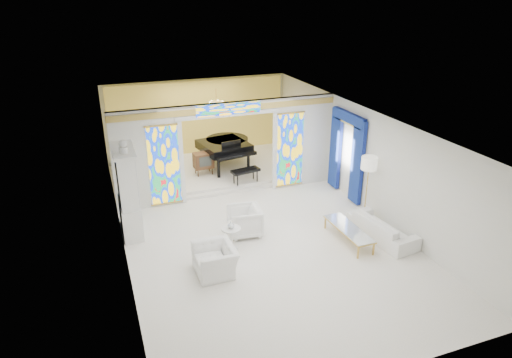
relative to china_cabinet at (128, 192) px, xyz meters
name	(u,v)px	position (x,y,z in m)	size (l,w,h in m)	color
floor	(251,222)	(3.22, -0.60, -1.17)	(12.00, 12.00, 0.00)	white
ceiling	(250,119)	(3.22, -0.60, 1.83)	(7.00, 12.00, 0.02)	white
wall_back	(198,118)	(3.22, 5.40, 0.33)	(7.00, 0.02, 3.00)	silver
wall_front	(378,306)	(3.22, -6.60, 0.33)	(7.00, 0.02, 3.00)	silver
wall_left	(117,191)	(-0.28, -0.60, 0.33)	(0.02, 12.00, 3.00)	silver
wall_right	(362,157)	(6.72, -0.60, 0.33)	(0.02, 12.00, 3.00)	silver
partition_wall	(229,145)	(3.22, 1.40, 0.48)	(7.00, 0.22, 3.00)	silver
stained_glass_left	(164,165)	(1.19, 1.29, 0.13)	(0.90, 0.04, 2.40)	gold
stained_glass_right	(290,150)	(5.25, 1.29, 0.13)	(0.90, 0.04, 2.40)	gold
stained_glass_transom	(229,109)	(3.22, 1.29, 1.65)	(2.00, 0.04, 0.34)	gold
alcove_platform	(212,169)	(3.22, 3.50, -1.08)	(6.80, 3.80, 0.18)	white
gold_curtain_back	(199,119)	(3.22, 5.28, 0.33)	(6.70, 0.10, 2.90)	#E5CD4F
chandelier	(216,102)	(3.42, 3.40, 1.38)	(0.48, 0.48, 0.30)	gold
blue_drapes	(347,148)	(6.62, 0.10, 0.41)	(0.14, 1.85, 2.65)	navy
china_cabinet	(128,192)	(0.00, 0.00, 0.00)	(0.56, 1.46, 2.72)	silver
armchair_left	(215,260)	(1.61, -2.65, -0.84)	(1.03, 0.90, 0.67)	silver
armchair_right	(245,221)	(2.83, -1.20, -0.78)	(0.84, 0.86, 0.78)	silver
sofa	(382,228)	(6.17, -2.65, -0.87)	(2.02, 0.79, 0.59)	white
side_table	(231,236)	(2.26, -1.83, -0.77)	(0.54, 0.54, 0.61)	silver
vase	(231,225)	(2.26, -1.83, -0.46)	(0.17, 0.17, 0.18)	white
coffee_table	(349,229)	(5.24, -2.49, -0.81)	(0.56, 1.75, 0.39)	silver
floor_lamp	(369,166)	(6.42, -1.43, 0.39)	(0.47, 0.47, 1.83)	gold
grand_piano	(226,145)	(3.73, 3.40, -0.21)	(2.01, 3.10, 1.16)	black
tv_console	(203,160)	(2.77, 2.95, -0.49)	(0.68, 0.49, 0.76)	brown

